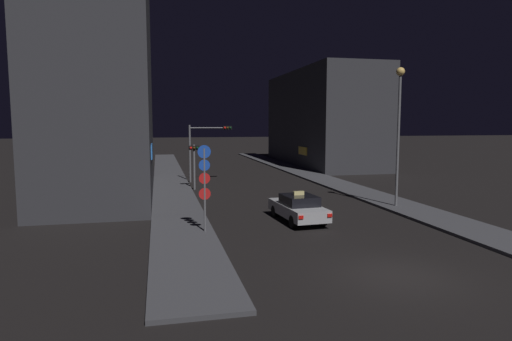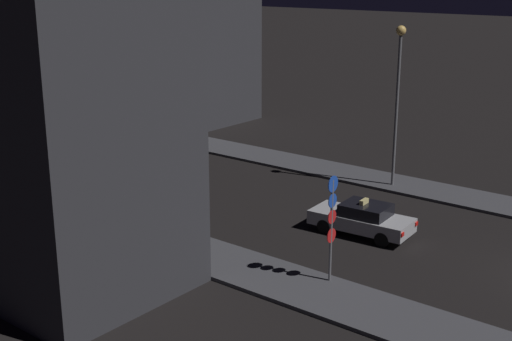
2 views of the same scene
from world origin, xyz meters
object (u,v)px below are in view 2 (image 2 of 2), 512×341
traffic_light_overhead (63,115)px  sign_pole_left (332,220)px  street_lamp_near_block (398,81)px  taxi (362,219)px  traffic_light_left_kerb (95,153)px

traffic_light_overhead → sign_pole_left: 18.55m
traffic_light_overhead → street_lamp_near_block: street_lamp_near_block is taller
taxi → street_lamp_near_block: size_ratio=0.55×
traffic_light_left_kerb → street_lamp_near_block: (11.37, -10.18, 3.14)m
taxi → street_lamp_near_block: street_lamp_near_block is taller
taxi → traffic_light_overhead: bearing=99.9°
sign_pole_left → street_lamp_near_block: size_ratio=0.48×
traffic_light_left_kerb → street_lamp_near_block: street_lamp_near_block is taller
street_lamp_near_block → traffic_light_left_kerb: bearing=138.2°
traffic_light_overhead → traffic_light_left_kerb: 4.76m
taxi → traffic_light_left_kerb: size_ratio=1.30×
sign_pole_left → traffic_light_left_kerb: bearing=87.3°
taxi → traffic_light_left_kerb: traffic_light_left_kerb is taller
street_lamp_near_block → sign_pole_left: bearing=-162.4°
traffic_light_overhead → traffic_light_left_kerb: size_ratio=1.42×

